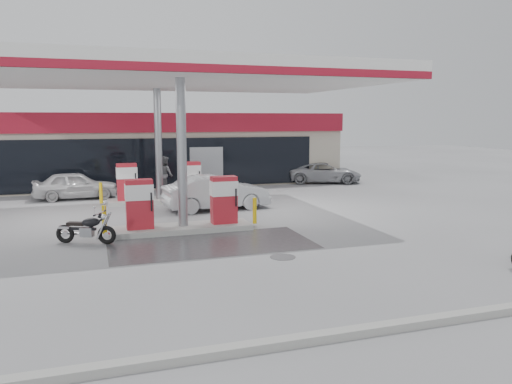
# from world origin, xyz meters

# --- Properties ---
(ground) EXTENTS (90.00, 90.00, 0.00)m
(ground) POSITION_xyz_m (0.00, 0.00, 0.00)
(ground) COLOR gray
(ground) RESTS_ON ground
(wet_patch) EXTENTS (6.00, 3.00, 0.00)m
(wet_patch) POSITION_xyz_m (0.50, 0.00, 0.00)
(wet_patch) COLOR #4C4C4F
(wet_patch) RESTS_ON ground
(drain_cover) EXTENTS (0.70, 0.70, 0.01)m
(drain_cover) POSITION_xyz_m (2.00, -2.00, 0.00)
(drain_cover) COLOR #38383A
(drain_cover) RESTS_ON ground
(kerb) EXTENTS (28.00, 0.25, 0.15)m
(kerb) POSITION_xyz_m (0.00, -7.00, 0.07)
(kerb) COLOR gray
(kerb) RESTS_ON ground
(store_building) EXTENTS (22.00, 8.22, 4.00)m
(store_building) POSITION_xyz_m (0.01, 15.94, 2.01)
(store_building) COLOR #B9AE9B
(store_building) RESTS_ON ground
(canopy) EXTENTS (16.00, 10.02, 5.51)m
(canopy) POSITION_xyz_m (0.00, 5.00, 5.27)
(canopy) COLOR silver
(canopy) RESTS_ON ground
(pump_island_near) EXTENTS (5.14, 1.30, 1.78)m
(pump_island_near) POSITION_xyz_m (0.00, 2.00, 0.71)
(pump_island_near) COLOR #9E9E99
(pump_island_near) RESTS_ON ground
(pump_island_far) EXTENTS (5.14, 1.30, 1.78)m
(pump_island_far) POSITION_xyz_m (0.00, 8.00, 0.71)
(pump_island_far) COLOR #9E9E99
(pump_island_far) RESTS_ON ground
(parked_motorcycle) EXTENTS (1.75, 1.03, 0.96)m
(parked_motorcycle) POSITION_xyz_m (-3.03, 1.19, 0.42)
(parked_motorcycle) COLOR black
(parked_motorcycle) RESTS_ON ground
(sedan_white) EXTENTS (3.82, 1.65, 1.28)m
(sedan_white) POSITION_xyz_m (-3.58, 10.20, 0.64)
(sedan_white) COLOR #BDBDBF
(sedan_white) RESTS_ON ground
(attendant) EXTENTS (1.02, 1.11, 1.86)m
(attendant) POSITION_xyz_m (0.62, 10.80, 0.93)
(attendant) COLOR #545458
(attendant) RESTS_ON ground
(hatchback_silver) EXTENTS (4.43, 1.93, 1.42)m
(hatchback_silver) POSITION_xyz_m (1.98, 5.49, 0.71)
(hatchback_silver) COLOR #A9ADB1
(hatchback_silver) RESTS_ON ground
(parked_car_left) EXTENTS (4.51, 2.42, 1.24)m
(parked_car_left) POSITION_xyz_m (-7.17, 14.00, 0.62)
(parked_car_left) COLOR #9B9DA3
(parked_car_left) RESTS_ON ground
(parked_car_right) EXTENTS (4.66, 3.16, 1.18)m
(parked_car_right) POSITION_xyz_m (10.00, 12.00, 0.59)
(parked_car_right) COLOR #9EA0A5
(parked_car_right) RESTS_ON ground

